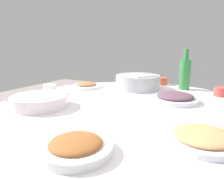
# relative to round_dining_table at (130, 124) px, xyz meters

# --- Properties ---
(round_dining_table) EXTENTS (1.36, 1.36, 0.76)m
(round_dining_table) POSITION_rel_round_dining_table_xyz_m (0.00, 0.00, 0.00)
(round_dining_table) COLOR #99999E
(round_dining_table) RESTS_ON ground
(rice_bowl) EXTENTS (0.30, 0.30, 0.10)m
(rice_bowl) POSITION_rel_round_dining_table_xyz_m (0.13, -0.41, 0.14)
(rice_bowl) COLOR #B2B5BA
(rice_bowl) RESTS_ON round_dining_table
(soup_bowl) EXTENTS (0.27, 0.27, 0.06)m
(soup_bowl) POSITION_rel_round_dining_table_xyz_m (0.38, 0.22, 0.12)
(soup_bowl) COLOR white
(soup_bowl) RESTS_ON round_dining_table
(dish_shrimp) EXTENTS (0.23, 0.23, 0.04)m
(dish_shrimp) POSITION_rel_round_dining_table_xyz_m (-0.36, 0.25, 0.11)
(dish_shrimp) COLOR silver
(dish_shrimp) RESTS_ON round_dining_table
(dish_stirfry) EXTENTS (0.21, 0.21, 0.05)m
(dish_stirfry) POSITION_rel_round_dining_table_xyz_m (-0.05, 0.49, 0.11)
(dish_stirfry) COLOR white
(dish_stirfry) RESTS_ON round_dining_table
(dish_eggplant) EXTENTS (0.24, 0.24, 0.05)m
(dish_eggplant) POSITION_rel_round_dining_table_xyz_m (-0.17, -0.20, 0.11)
(dish_eggplant) COLOR silver
(dish_eggplant) RESTS_ON round_dining_table
(dish_tofu_braise) EXTENTS (0.21, 0.21, 0.04)m
(dish_tofu_braise) POSITION_rel_round_dining_table_xyz_m (0.46, -0.27, 0.11)
(dish_tofu_braise) COLOR white
(dish_tofu_braise) RESTS_ON round_dining_table
(green_bottle) EXTENTS (0.07, 0.07, 0.27)m
(green_bottle) POSITION_rel_round_dining_table_xyz_m (-0.16, -0.54, 0.20)
(green_bottle) COLOR #348841
(green_bottle) RESTS_ON round_dining_table
(tea_cup_near) EXTENTS (0.08, 0.08, 0.05)m
(tea_cup_near) POSITION_rel_round_dining_table_xyz_m (-0.38, -0.45, 0.12)
(tea_cup_near) COLOR #C5443D
(tea_cup_near) RESTS_ON round_dining_table
(tea_cup_far) EXTENTS (0.07, 0.07, 0.05)m
(tea_cup_far) POSITION_rel_round_dining_table_xyz_m (0.01, -0.63, 0.12)
(tea_cup_far) COLOR #CC5139
(tea_cup_far) RESTS_ON round_dining_table
(tea_cup_side) EXTENTS (0.08, 0.08, 0.05)m
(tea_cup_side) POSITION_rel_round_dining_table_xyz_m (0.56, -0.02, 0.12)
(tea_cup_side) COLOR white
(tea_cup_side) RESTS_ON round_dining_table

